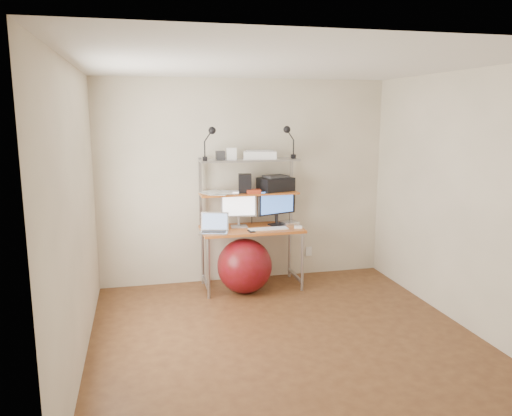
{
  "coord_description": "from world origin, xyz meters",
  "views": [
    {
      "loc": [
        -1.28,
        -4.22,
        2.09
      ],
      "look_at": [
        -0.01,
        1.15,
        1.04
      ],
      "focal_mm": 35.0,
      "sensor_mm": 36.0,
      "label": 1
    }
  ],
  "objects_px": {
    "laptop": "(214,228)",
    "exercise_ball": "(245,266)",
    "printer": "(276,184)",
    "monitor_silver": "(239,206)",
    "monitor_black": "(277,204)"
  },
  "relations": [
    {
      "from": "laptop",
      "to": "exercise_ball",
      "type": "bearing_deg",
      "value": 9.32
    },
    {
      "from": "laptop",
      "to": "printer",
      "type": "height_order",
      "value": "printer"
    },
    {
      "from": "printer",
      "to": "laptop",
      "type": "bearing_deg",
      "value": -178.74
    },
    {
      "from": "laptop",
      "to": "exercise_ball",
      "type": "xyz_separation_m",
      "value": [
        0.34,
        -0.04,
        -0.46
      ]
    },
    {
      "from": "monitor_silver",
      "to": "monitor_black",
      "type": "height_order",
      "value": "monitor_black"
    },
    {
      "from": "monitor_silver",
      "to": "exercise_ball",
      "type": "bearing_deg",
      "value": -82.14
    },
    {
      "from": "monitor_black",
      "to": "monitor_silver",
      "type": "bearing_deg",
      "value": 160.65
    },
    {
      "from": "monitor_silver",
      "to": "exercise_ball",
      "type": "relative_size",
      "value": 0.74
    },
    {
      "from": "laptop",
      "to": "printer",
      "type": "relative_size",
      "value": 0.81
    },
    {
      "from": "monitor_black",
      "to": "printer",
      "type": "relative_size",
      "value": 1.13
    },
    {
      "from": "monitor_black",
      "to": "laptop",
      "type": "bearing_deg",
      "value": 175.17
    },
    {
      "from": "laptop",
      "to": "exercise_ball",
      "type": "distance_m",
      "value": 0.58
    },
    {
      "from": "monitor_silver",
      "to": "exercise_ball",
      "type": "height_order",
      "value": "monitor_silver"
    },
    {
      "from": "monitor_silver",
      "to": "printer",
      "type": "height_order",
      "value": "printer"
    },
    {
      "from": "monitor_silver",
      "to": "monitor_black",
      "type": "distance_m",
      "value": 0.48
    }
  ]
}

